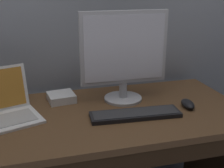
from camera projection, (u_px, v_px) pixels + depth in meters
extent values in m
cube|color=brown|center=(99.00, 115.00, 1.44)|extent=(1.44, 0.69, 0.03)
cube|color=#322113|center=(216.00, 160.00, 1.74)|extent=(0.04, 0.63, 0.73)
cube|color=#322113|center=(118.00, 163.00, 1.16)|extent=(1.39, 0.02, 0.08)
cube|color=white|center=(4.00, 121.00, 1.33)|extent=(0.37, 0.31, 0.01)
cube|color=#ACACAC|center=(5.00, 121.00, 1.32)|extent=(0.29, 0.22, 0.00)
cylinder|color=#B7B7BC|center=(123.00, 98.00, 1.59)|extent=(0.20, 0.20, 0.01)
cylinder|color=#B7B7BC|center=(123.00, 90.00, 1.57)|extent=(0.04, 0.04, 0.09)
cube|color=#B7B7BC|center=(124.00, 48.00, 1.49)|extent=(0.45, 0.02, 0.37)
cube|color=silver|center=(125.00, 48.00, 1.47)|extent=(0.42, 0.00, 0.33)
cube|color=black|center=(135.00, 114.00, 1.39)|extent=(0.43, 0.14, 0.02)
cube|color=#2D2D30|center=(135.00, 112.00, 1.38)|extent=(0.41, 0.12, 0.00)
ellipsoid|color=black|center=(188.00, 104.00, 1.49)|extent=(0.07, 0.12, 0.04)
cube|color=silver|center=(61.00, 97.00, 1.56)|extent=(0.15, 0.15, 0.04)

